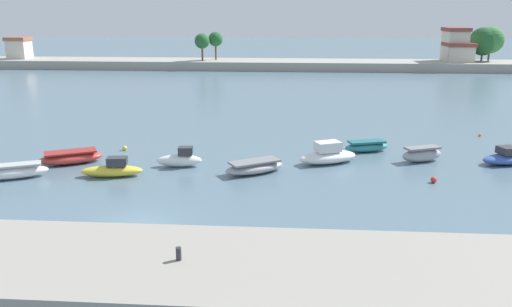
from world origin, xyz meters
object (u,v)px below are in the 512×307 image
at_px(moored_boat_0, 12,172).
at_px(moored_boat_3, 180,159).
at_px(moored_boat_7, 422,155).
at_px(mooring_buoy_2, 480,135).
at_px(moored_boat_8, 509,158).
at_px(moored_boat_1, 71,157).
at_px(moored_boat_6, 367,146).
at_px(moored_boat_5, 328,155).
at_px(moored_boat_2, 113,170).
at_px(moored_boat_4, 255,167).
at_px(mooring_buoy_0, 125,148).
at_px(mooring_buoy_3, 434,180).
at_px(mooring_bollard, 179,254).

distance_m(moored_boat_0, moored_boat_3, 11.62).
bearing_deg(moored_boat_7, mooring_buoy_2, 28.66).
bearing_deg(moored_boat_8, moored_boat_1, 164.44).
bearing_deg(mooring_buoy_2, moored_boat_6, -150.88).
xyz_separation_m(moored_boat_7, moored_boat_8, (6.50, -0.09, -0.08)).
xyz_separation_m(moored_boat_5, moored_boat_6, (3.39, 3.65, -0.19)).
relative_size(moored_boat_2, mooring_buoy_2, 17.92).
relative_size(moored_boat_5, mooring_buoy_2, 20.03).
xyz_separation_m(moored_boat_4, mooring_buoy_0, (-11.31, 5.47, -0.25)).
bearing_deg(mooring_buoy_0, mooring_buoy_3, -15.87).
relative_size(moored_boat_1, moored_boat_3, 1.45).
bearing_deg(mooring_bollard, moored_boat_0, 134.51).
distance_m(moored_boat_6, mooring_buoy_0, 20.14).
xyz_separation_m(moored_boat_1, moored_boat_3, (8.49, -0.19, 0.09)).
bearing_deg(moored_boat_0, mooring_buoy_3, -21.17).
relative_size(moored_boat_6, mooring_buoy_2, 16.03).
relative_size(mooring_bollard, mooring_buoy_3, 1.23).
relative_size(moored_boat_0, moored_boat_2, 1.10).
height_order(moored_boat_1, moored_boat_5, moored_boat_5).
distance_m(mooring_bollard, moored_boat_3, 19.70).
xyz_separation_m(moored_boat_8, mooring_buoy_0, (-30.47, 1.68, -0.28)).
relative_size(moored_boat_8, mooring_buoy_2, 19.80).
height_order(moored_boat_0, mooring_buoy_3, moored_boat_0).
bearing_deg(mooring_buoy_2, moored_boat_5, -145.92).
distance_m(moored_boat_1, mooring_buoy_3, 26.57).
height_order(moored_boat_4, moored_boat_7, moored_boat_7).
bearing_deg(mooring_bollard, moored_boat_6, 67.24).
distance_m(mooring_buoy_0, mooring_buoy_3, 24.54).
height_order(moored_boat_4, mooring_buoy_3, moored_boat_4).
relative_size(mooring_buoy_2, mooring_buoy_3, 0.59).
relative_size(mooring_bollard, mooring_buoy_0, 1.32).
bearing_deg(moored_boat_7, moored_boat_2, 171.65).
distance_m(moored_boat_1, mooring_buoy_0, 4.98).
bearing_deg(moored_boat_6, mooring_buoy_0, 166.40).
distance_m(moored_boat_1, mooring_buoy_2, 36.10).
xyz_separation_m(moored_boat_5, mooring_buoy_2, (14.67, 9.93, -0.50)).
distance_m(moored_boat_0, moored_boat_1, 4.62).
relative_size(moored_boat_7, mooring_buoy_2, 14.49).
bearing_deg(moored_boat_3, mooring_buoy_3, -13.53).
relative_size(moored_boat_1, moored_boat_7, 1.38).
xyz_separation_m(moored_boat_0, moored_boat_6, (25.49, 9.03, -0.06)).
xyz_separation_m(moored_boat_5, moored_boat_8, (13.75, 0.88, -0.14)).
bearing_deg(moored_boat_7, moored_boat_1, 163.59).
bearing_deg(moored_boat_8, moored_boat_4, 171.50).
bearing_deg(moored_boat_2, moored_boat_7, 5.10).
distance_m(moored_boat_7, mooring_buoy_0, 24.02).
relative_size(moored_boat_1, moored_boat_2, 1.12).
height_order(moored_boat_1, moored_boat_8, moored_boat_8).
xyz_separation_m(moored_boat_7, mooring_buoy_2, (7.42, 8.96, -0.44)).
bearing_deg(moored_boat_7, mooring_buoy_0, 154.50).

